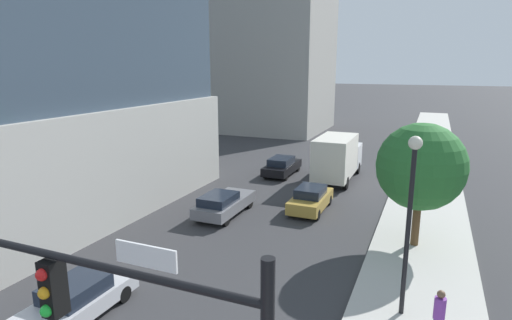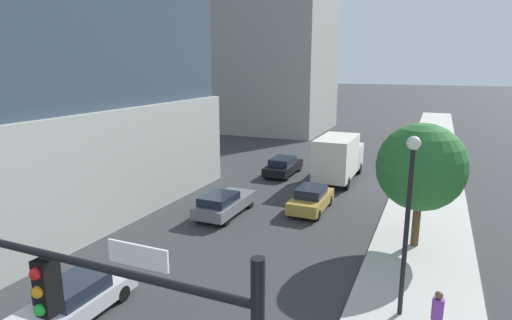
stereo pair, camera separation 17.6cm
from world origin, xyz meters
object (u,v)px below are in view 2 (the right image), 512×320
object	(u,v)px
street_lamp	(409,202)
car_silver	(72,301)
car_gray	(224,203)
box_truck	(338,157)
car_gold	(311,199)
pedestrian_purple_shirt	(437,318)
street_tree	(421,167)
car_black	(283,166)
construction_building	(273,4)

from	to	relation	value
street_lamp	car_silver	xyz separation A→B (m)	(-10.22, -4.51, -3.49)
street_lamp	car_silver	distance (m)	11.70
car_gray	box_truck	distance (m)	10.86
car_gold	pedestrian_purple_shirt	distance (m)	12.75
street_tree	car_silver	bearing A→B (deg)	-134.03
car_silver	pedestrian_purple_shirt	world-z (taller)	pedestrian_purple_shirt
street_tree	car_gold	world-z (taller)	street_tree
car_gray	car_black	xyz separation A→B (m)	(-0.00, 9.99, -0.01)
construction_building	car_gold	size ratio (longest dim) A/B	9.33
box_truck	pedestrian_purple_shirt	bearing A→B (deg)	-68.64
car_silver	car_black	distance (m)	21.05
construction_building	car_silver	xyz separation A→B (m)	(9.68, -43.36, -15.43)
car_gray	box_truck	size ratio (longest dim) A/B	0.66
construction_building	car_gold	world-z (taller)	construction_building
street_lamp	car_gold	bearing A→B (deg)	122.08
car_silver	pedestrian_purple_shirt	size ratio (longest dim) A/B	2.60
street_lamp	car_black	world-z (taller)	street_lamp
street_tree	car_silver	size ratio (longest dim) A/B	1.23
car_gold	box_truck	world-z (taller)	box_truck
car_black	car_gold	bearing A→B (deg)	-58.79
car_black	construction_building	bearing A→B (deg)	113.44
car_silver	construction_building	bearing A→B (deg)	102.58
street_lamp	car_black	size ratio (longest dim) A/B	1.38
construction_building	box_truck	bearing A→B (deg)	-57.93
street_tree	pedestrian_purple_shirt	distance (m)	8.13
car_gold	car_gray	bearing A→B (deg)	-147.68
street_tree	car_black	bearing A→B (deg)	134.96
car_black	box_truck	distance (m)	4.52
car_gray	construction_building	bearing A→B (deg)	106.68
street_lamp	car_gold	distance (m)	11.52
construction_building	box_truck	distance (m)	30.04
construction_building	car_gray	size ratio (longest dim) A/B	8.34
street_tree	car_gold	xyz separation A→B (m)	(-5.96, 3.13, -3.22)
car_gray	car_silver	world-z (taller)	car_gray
street_tree	car_gold	size ratio (longest dim) A/B	1.41
car_gold	car_black	bearing A→B (deg)	121.21
street_lamp	pedestrian_purple_shirt	bearing A→B (deg)	-50.62
car_black	box_truck	world-z (taller)	box_truck
street_lamp	street_tree	distance (m)	6.19
street_tree	car_black	xyz separation A→B (m)	(-10.34, 10.35, -3.23)
pedestrian_purple_shirt	car_black	bearing A→B (deg)	122.34
car_black	pedestrian_purple_shirt	distance (m)	21.18
car_gold	car_silver	distance (m)	14.51
construction_building	car_gold	xyz separation A→B (m)	(14.05, -29.53, -15.36)
car_gold	car_black	distance (m)	8.44
street_lamp	box_truck	world-z (taller)	street_lamp
street_tree	car_gray	bearing A→B (deg)	177.96
construction_building	street_tree	size ratio (longest dim) A/B	6.62
car_gray	street_tree	bearing A→B (deg)	-2.04
car_gray	street_lamp	bearing A→B (deg)	-32.69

